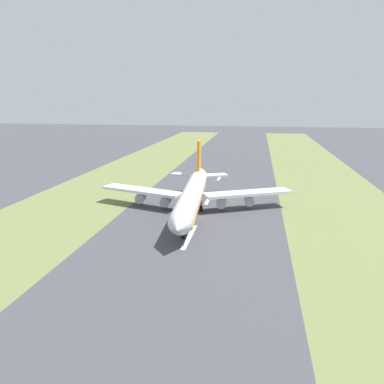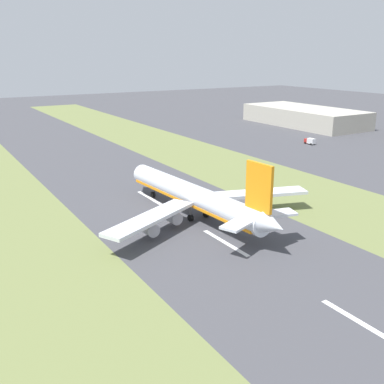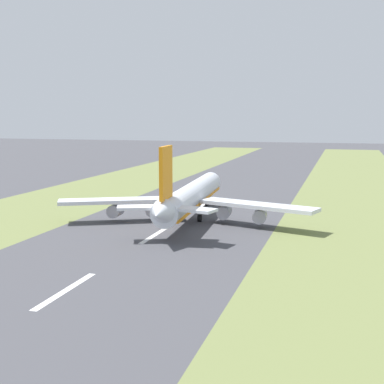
# 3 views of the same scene
# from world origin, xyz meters

# --- Properties ---
(ground_plane) EXTENTS (800.00, 800.00, 0.00)m
(ground_plane) POSITION_xyz_m (0.00, 0.00, 0.00)
(ground_plane) COLOR #424247
(grass_median_west) EXTENTS (40.00, 600.00, 0.01)m
(grass_median_west) POSITION_xyz_m (-45.00, 0.00, 0.00)
(grass_median_west) COLOR olive
(grass_median_west) RESTS_ON ground
(grass_median_east) EXTENTS (40.00, 600.00, 0.01)m
(grass_median_east) POSITION_xyz_m (45.00, 0.00, 0.00)
(grass_median_east) COLOR olive
(grass_median_east) RESTS_ON ground
(centreline_dash_near) EXTENTS (1.20, 18.00, 0.01)m
(centreline_dash_near) POSITION_xyz_m (0.00, -63.99, 0.01)
(centreline_dash_near) COLOR silver
(centreline_dash_near) RESTS_ON ground
(centreline_dash_mid) EXTENTS (1.20, 18.00, 0.01)m
(centreline_dash_mid) POSITION_xyz_m (0.00, -23.99, 0.01)
(centreline_dash_mid) COLOR silver
(centreline_dash_mid) RESTS_ON ground
(centreline_dash_far) EXTENTS (1.20, 18.00, 0.01)m
(centreline_dash_far) POSITION_xyz_m (0.00, 16.01, 0.01)
(centreline_dash_far) COLOR silver
(centreline_dash_far) RESTS_ON ground
(airplane_main_jet) EXTENTS (63.98, 67.22, 20.20)m
(airplane_main_jet) POSITION_xyz_m (2.95, -5.89, 6.02)
(airplane_main_jet) COLOR silver
(airplane_main_jet) RESTS_ON ground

